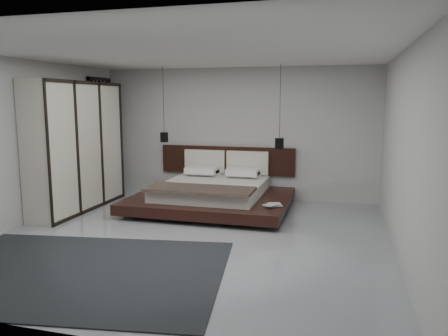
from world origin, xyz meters
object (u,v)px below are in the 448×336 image
(lattice_screen, at_px, (102,137))
(rug, at_px, (76,271))
(bed, at_px, (213,193))
(pendant_left, at_px, (164,137))
(pendant_right, at_px, (279,143))
(wardrobe, at_px, (77,146))

(lattice_screen, height_order, rug, lattice_screen)
(lattice_screen, relative_size, bed, 0.87)
(bed, xyz_separation_m, pendant_left, (-1.22, 0.49, 1.04))
(pendant_right, distance_m, rug, 4.69)
(wardrobe, relative_size, rug, 0.69)
(rug, bearing_deg, bed, 78.99)
(bed, relative_size, pendant_left, 1.90)
(lattice_screen, distance_m, pendant_left, 1.53)
(pendant_left, bearing_deg, wardrobe, -135.17)
(wardrobe, xyz_separation_m, rug, (1.80, -2.82, -1.22))
(lattice_screen, distance_m, pendant_right, 3.98)
(lattice_screen, distance_m, wardrobe, 1.36)
(lattice_screen, relative_size, pendant_right, 1.58)
(lattice_screen, xyz_separation_m, rug, (2.05, -4.15, -1.29))
(pendant_left, xyz_separation_m, pendant_right, (2.45, 0.00, -0.07))
(lattice_screen, relative_size, rug, 0.71)
(pendant_right, height_order, rug, pendant_right)
(pendant_left, relative_size, wardrobe, 0.62)
(pendant_left, bearing_deg, pendant_right, 0.00)
(lattice_screen, bearing_deg, pendant_right, -0.88)
(pendant_left, bearing_deg, rug, -82.70)
(pendant_right, xyz_separation_m, rug, (-1.92, -4.09, -1.26))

